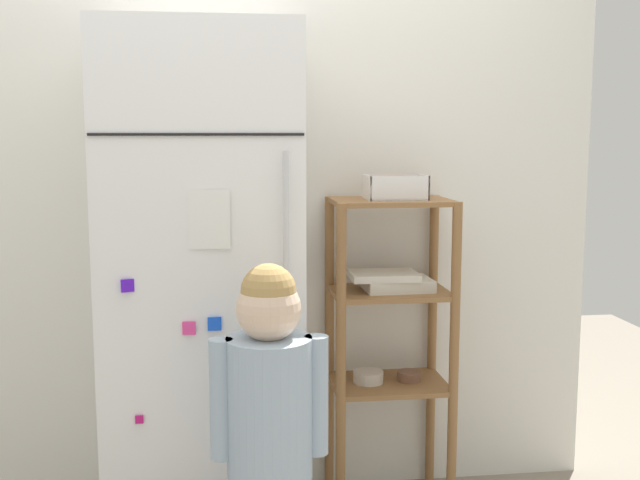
{
  "coord_description": "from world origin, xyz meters",
  "views": [
    {
      "loc": [
        -0.07,
        -2.65,
        1.42
      ],
      "look_at": [
        0.28,
        0.02,
        1.05
      ],
      "focal_mm": 43.55,
      "sensor_mm": 36.0,
      "label": 1
    }
  ],
  "objects_px": {
    "refrigerator": "(203,288)",
    "pantry_shelf_unit": "(390,317)",
    "child_standing": "(269,407)",
    "fruit_bin": "(396,189)"
  },
  "relations": [
    {
      "from": "pantry_shelf_unit",
      "to": "fruit_bin",
      "type": "distance_m",
      "value": 0.48
    },
    {
      "from": "refrigerator",
      "to": "pantry_shelf_unit",
      "type": "bearing_deg",
      "value": 9.64
    },
    {
      "from": "fruit_bin",
      "to": "refrigerator",
      "type": "bearing_deg",
      "value": -171.15
    },
    {
      "from": "child_standing",
      "to": "fruit_bin",
      "type": "xyz_separation_m",
      "value": [
        0.51,
        0.64,
        0.58
      ]
    },
    {
      "from": "pantry_shelf_unit",
      "to": "fruit_bin",
      "type": "height_order",
      "value": "fruit_bin"
    },
    {
      "from": "child_standing",
      "to": "pantry_shelf_unit",
      "type": "bearing_deg",
      "value": 52.38
    },
    {
      "from": "pantry_shelf_unit",
      "to": "child_standing",
      "type": "bearing_deg",
      "value": -127.62
    },
    {
      "from": "refrigerator",
      "to": "pantry_shelf_unit",
      "type": "relative_size",
      "value": 1.5
    },
    {
      "from": "child_standing",
      "to": "pantry_shelf_unit",
      "type": "xyz_separation_m",
      "value": [
        0.5,
        0.64,
        0.1
      ]
    },
    {
      "from": "refrigerator",
      "to": "fruit_bin",
      "type": "bearing_deg",
      "value": 8.85
    }
  ]
}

